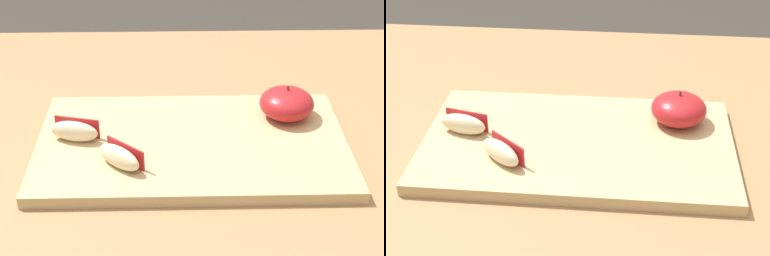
# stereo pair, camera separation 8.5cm
# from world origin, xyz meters

# --- Properties ---
(dining_table) EXTENTS (1.46, 0.82, 0.75)m
(dining_table) POSITION_xyz_m (0.00, 0.00, 0.65)
(dining_table) COLOR #9E754C
(dining_table) RESTS_ON ground_plane
(cutting_board) EXTENTS (0.45, 0.26, 0.02)m
(cutting_board) POSITION_xyz_m (0.06, -0.04, 0.75)
(cutting_board) COLOR tan
(cutting_board) RESTS_ON dining_table
(apple_half_skin_up) EXTENTS (0.08, 0.08, 0.05)m
(apple_half_skin_up) POSITION_xyz_m (0.21, 0.02, 0.79)
(apple_half_skin_up) COLOR #B21E23
(apple_half_skin_up) RESTS_ON cutting_board
(apple_wedge_front) EXTENTS (0.07, 0.04, 0.03)m
(apple_wedge_front) POSITION_xyz_m (-0.11, -0.04, 0.78)
(apple_wedge_front) COLOR beige
(apple_wedge_front) RESTS_ON cutting_board
(apple_wedge_left) EXTENTS (0.07, 0.06, 0.03)m
(apple_wedge_left) POSITION_xyz_m (-0.03, -0.10, 0.78)
(apple_wedge_left) COLOR beige
(apple_wedge_left) RESTS_ON cutting_board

